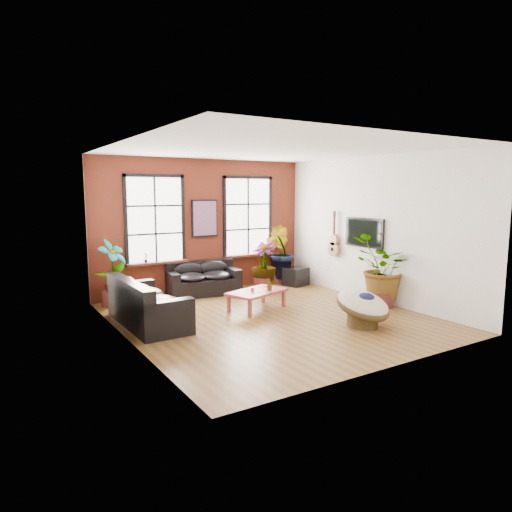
{
  "coord_description": "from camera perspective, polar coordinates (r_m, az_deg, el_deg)",
  "views": [
    {
      "loc": [
        -5.22,
        -7.81,
        2.65
      ],
      "look_at": [
        0.0,
        0.6,
        1.25
      ],
      "focal_mm": 32.0,
      "sensor_mm": 36.0,
      "label": 1
    }
  ],
  "objects": [
    {
      "name": "pot_back_right",
      "position": [
        13.35,
        2.92,
        -2.59
      ],
      "size": [
        0.53,
        0.53,
        0.37
      ],
      "rotation": [
        0.0,
        0.0,
        -0.03
      ],
      "color": "#5C211E",
      "rests_on": "ground"
    },
    {
      "name": "poster",
      "position": [
        12.18,
        -6.44,
        4.71
      ],
      "size": [
        0.74,
        0.06,
        0.98
      ],
      "color": "black",
      "rests_on": "room"
    },
    {
      "name": "sill_plant_left",
      "position": [
        11.62,
        -13.62,
        -0.16
      ],
      "size": [
        0.17,
        0.17,
        0.27
      ],
      "primitive_type": "imported",
      "rotation": [
        0.0,
        0.0,
        0.79
      ],
      "color": "#1C5817",
      "rests_on": "room"
    },
    {
      "name": "room",
      "position": [
        9.55,
        1.44,
        2.62
      ],
      "size": [
        6.04,
        6.54,
        3.54
      ],
      "color": "brown",
      "rests_on": "ground"
    },
    {
      "name": "floor_plant_back_left",
      "position": [
        11.06,
        -17.42,
        -1.63
      ],
      "size": [
        0.9,
        0.83,
        1.42
      ],
      "primitive_type": "imported",
      "rotation": [
        0.0,
        0.0,
        0.58
      ],
      "color": "#1C5817",
      "rests_on": "ground"
    },
    {
      "name": "pot_back_left",
      "position": [
        11.17,
        -17.44,
        -5.1
      ],
      "size": [
        0.53,
        0.53,
        0.36
      ],
      "rotation": [
        0.0,
        0.0,
        -0.08
      ],
      "color": "#5C211E",
      "rests_on": "ground"
    },
    {
      "name": "media_box",
      "position": [
        13.02,
        5.01,
        -2.57
      ],
      "size": [
        0.71,
        0.63,
        0.51
      ],
      "rotation": [
        0.0,
        0.0,
        0.21
      ],
      "color": "black",
      "rests_on": "ground"
    },
    {
      "name": "floor_plant_mid",
      "position": [
        12.25,
        1.0,
        -0.94
      ],
      "size": [
        0.89,
        0.89,
        1.19
      ],
      "primitive_type": "imported",
      "rotation": [
        0.0,
        0.0,
        5.15
      ],
      "color": "#1C5817",
      "rests_on": "ground"
    },
    {
      "name": "coffee_table",
      "position": [
        10.32,
        0.11,
        -4.63
      ],
      "size": [
        1.52,
        1.15,
        0.52
      ],
      "rotation": [
        0.0,
        0.0,
        0.31
      ],
      "color": "#953536",
      "rests_on": "ground"
    },
    {
      "name": "papasan_chair",
      "position": [
        9.29,
        13.23,
        -6.12
      ],
      "size": [
        1.24,
        1.25,
        0.79
      ],
      "rotation": [
        0.0,
        0.0,
        0.2
      ],
      "color": "#423217",
      "rests_on": "ground"
    },
    {
      "name": "sofa_left",
      "position": [
        9.43,
        -13.67,
        -5.85
      ],
      "size": [
        1.02,
        2.36,
        0.93
      ],
      "rotation": [
        0.0,
        0.0,
        1.59
      ],
      "color": "black",
      "rests_on": "ground"
    },
    {
      "name": "sill_plant_right",
      "position": [
        13.04,
        0.49,
        0.94
      ],
      "size": [
        0.19,
        0.19,
        0.27
      ],
      "primitive_type": "imported",
      "rotation": [
        0.0,
        0.0,
        3.49
      ],
      "color": "#1C5817",
      "rests_on": "room"
    },
    {
      "name": "tv_wall_unit",
      "position": [
        11.76,
        12.26,
        2.46
      ],
      "size": [
        0.13,
        1.86,
        1.2
      ],
      "color": "black",
      "rests_on": "room"
    },
    {
      "name": "pot_right_wall",
      "position": [
        10.98,
        15.47,
        -5.23
      ],
      "size": [
        0.59,
        0.59,
        0.36
      ],
      "rotation": [
        0.0,
        0.0,
        -0.23
      ],
      "color": "#5C211E",
      "rests_on": "ground"
    },
    {
      "name": "floor_plant_right_wall",
      "position": [
        10.88,
        15.54,
        -1.44
      ],
      "size": [
        1.57,
        1.43,
        1.5
      ],
      "primitive_type": "imported",
      "rotation": [
        0.0,
        0.0,
        3.36
      ],
      "color": "#1C5817",
      "rests_on": "ground"
    },
    {
      "name": "pot_mid",
      "position": [
        12.31,
        0.89,
        -3.5
      ],
      "size": [
        0.58,
        0.58,
        0.37
      ],
      "rotation": [
        0.0,
        0.0,
        0.18
      ],
      "color": "#5C211E",
      "rests_on": "ground"
    },
    {
      "name": "table_plant",
      "position": [
        10.35,
        1.74,
        -3.64
      ],
      "size": [
        0.27,
        0.26,
        0.24
      ],
      "primitive_type": "imported",
      "rotation": [
        0.0,
        0.0,
        -0.43
      ],
      "color": "#1C5817",
      "rests_on": "coffee_table"
    },
    {
      "name": "floor_plant_back_right",
      "position": [
        13.2,
        2.9,
        0.52
      ],
      "size": [
        1.03,
        1.08,
        1.54
      ],
      "primitive_type": "imported",
      "rotation": [
        0.0,
        0.0,
        2.14
      ],
      "color": "#1C5817",
      "rests_on": "ground"
    },
    {
      "name": "sofa_back",
      "position": [
        11.97,
        -6.7,
        -2.92
      ],
      "size": [
        1.95,
        1.14,
        0.85
      ],
      "rotation": [
        0.0,
        0.0,
        -0.13
      ],
      "color": "black",
      "rests_on": "ground"
    }
  ]
}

